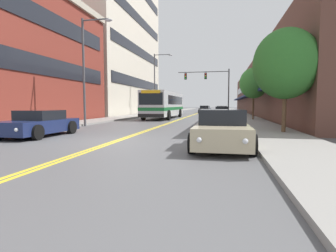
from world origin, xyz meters
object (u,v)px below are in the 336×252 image
car_black_parked_left_mid (167,110)px  traffic_signal_mast (211,82)px  car_navy_parked_left_near (39,124)px  street_tree_right_near (286,64)px  car_slate_blue_moving_second (206,109)px  fire_hydrant (244,119)px  car_dark_grey_moving_lead (204,110)px  car_red_parked_right_far (222,110)px  street_lamp_left_far (157,79)px  car_charcoal_parked_right_mid (222,112)px  city_bus (164,104)px  car_beige_parked_right_foreground (222,130)px  street_tree_right_mid (254,83)px  street_lamp_left_near (88,62)px

car_black_parked_left_mid → traffic_signal_mast: traffic_signal_mast is taller
car_navy_parked_left_near → street_tree_right_near: size_ratio=0.84×
car_slate_blue_moving_second → fire_hydrant: bearing=-82.3°
car_dark_grey_moving_lead → car_red_parked_right_far: bearing=-51.6°
car_black_parked_left_mid → car_dark_grey_moving_lead: size_ratio=1.09×
street_lamp_left_far → street_tree_right_near: size_ratio=1.67×
car_navy_parked_left_near → car_dark_grey_moving_lead: size_ratio=1.02×
car_red_parked_right_far → traffic_signal_mast: (-1.61, -6.27, 4.18)m
car_charcoal_parked_right_mid → fire_hydrant: (1.62, -15.32, -0.08)m
city_bus → car_black_parked_left_mid: city_bus is taller
city_bus → traffic_signal_mast: 11.35m
car_beige_parked_right_foreground → car_dark_grey_moving_lead: 40.12m
car_black_parked_left_mid → traffic_signal_mast: 8.53m
car_charcoal_parked_right_mid → street_tree_right_mid: (2.97, -8.37, 3.00)m
car_dark_grey_moving_lead → street_tree_right_near: size_ratio=0.82×
car_red_parked_right_far → traffic_signal_mast: traffic_signal_mast is taller
car_beige_parked_right_foreground → street_tree_right_mid: (2.90, 17.18, 2.99)m
car_navy_parked_left_near → car_beige_parked_right_foreground: bearing=-11.8°
car_dark_grey_moving_lead → car_slate_blue_moving_second: bearing=91.5°
car_red_parked_right_far → street_lamp_left_far: size_ratio=0.49×
city_bus → car_red_parked_right_far: (6.39, 16.07, -1.02)m
car_black_parked_left_mid → street_tree_right_near: bearing=-66.2°
car_beige_parked_right_foreground → car_slate_blue_moving_second: (-3.54, 48.04, -0.03)m
traffic_signal_mast → street_tree_right_near: traffic_signal_mast is taller
city_bus → traffic_signal_mast: traffic_signal_mast is taller
car_navy_parked_left_near → traffic_signal_mast: (7.10, 27.80, 4.22)m
car_beige_parked_right_foreground → street_tree_right_mid: street_tree_right_mid is taller
car_slate_blue_moving_second → street_tree_right_mid: 31.68m
traffic_signal_mast → car_dark_grey_moving_lead: bearing=98.8°
car_dark_grey_moving_lead → street_lamp_left_near: size_ratio=0.57×
street_tree_right_mid → fire_hydrant: street_tree_right_mid is taller
car_black_parked_left_mid → city_bus: bearing=-79.5°
street_tree_right_near → street_lamp_left_near: bearing=167.7°
car_dark_grey_moving_lead → city_bus: bearing=-99.0°
car_charcoal_parked_right_mid → car_black_parked_left_mid: bearing=143.3°
car_black_parked_left_mid → car_charcoal_parked_right_mid: car_charcoal_parked_right_mid is taller
car_slate_blue_moving_second → street_lamp_left_far: (-5.79, -20.48, 4.62)m
car_black_parked_left_mid → street_lamp_left_far: size_ratio=0.54×
car_beige_parked_right_foreground → car_black_parked_left_mid: bearing=105.3°
car_red_parked_right_far → street_tree_right_mid: street_tree_right_mid is taller
car_charcoal_parked_right_mid → car_red_parked_right_far: size_ratio=1.04×
city_bus → car_dark_grey_moving_lead: (3.17, 20.12, -1.02)m
car_dark_grey_moving_lead → street_tree_right_near: street_tree_right_near is taller
car_charcoal_parked_right_mid → street_tree_right_mid: street_tree_right_mid is taller
car_navy_parked_left_near → street_lamp_left_near: street_lamp_left_near is taller
car_beige_parked_right_foreground → street_lamp_left_near: bearing=140.3°
car_black_parked_left_mid → street_tree_right_mid: (11.66, -14.84, 3.01)m
fire_hydrant → car_navy_parked_left_near: bearing=-141.1°
car_navy_parked_left_near → city_bus: bearing=82.7°
fire_hydrant → car_dark_grey_moving_lead: bearing=99.3°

